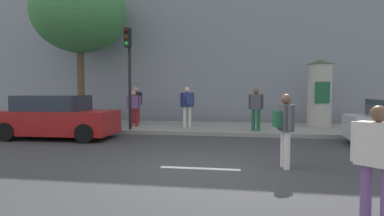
{
  "coord_description": "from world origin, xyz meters",
  "views": [
    {
      "loc": [
        0.97,
        -7.08,
        1.78
      ],
      "look_at": [
        -0.51,
        2.0,
        1.24
      ],
      "focal_mm": 30.31,
      "sensor_mm": 36.0,
      "label": 1
    }
  ],
  "objects_px": {
    "traffic_light": "(129,61)",
    "street_tree": "(80,13)",
    "poster_column": "(320,93)",
    "pedestrian_in_red_top": "(187,103)",
    "pedestrian_with_backpack": "(136,102)",
    "pedestrian_in_light_jacket": "(134,105)",
    "pedestrian_with_bag": "(256,106)",
    "pedestrian_in_dark_shirt": "(285,124)",
    "parked_car_silver": "(57,118)",
    "pedestrian_tallest": "(377,156)"
  },
  "relations": [
    {
      "from": "traffic_light",
      "to": "street_tree",
      "type": "distance_m",
      "value": 4.46
    },
    {
      "from": "poster_column",
      "to": "pedestrian_in_red_top",
      "type": "bearing_deg",
      "value": -168.72
    },
    {
      "from": "traffic_light",
      "to": "pedestrian_in_red_top",
      "type": "height_order",
      "value": "traffic_light"
    },
    {
      "from": "pedestrian_with_backpack",
      "to": "pedestrian_in_light_jacket",
      "type": "bearing_deg",
      "value": -75.65
    },
    {
      "from": "pedestrian_with_bag",
      "to": "pedestrian_in_red_top",
      "type": "bearing_deg",
      "value": 163.11
    },
    {
      "from": "pedestrian_in_dark_shirt",
      "to": "parked_car_silver",
      "type": "bearing_deg",
      "value": 156.81
    },
    {
      "from": "traffic_light",
      "to": "pedestrian_in_light_jacket",
      "type": "xyz_separation_m",
      "value": [
        -0.24,
        1.22,
        -1.81
      ]
    },
    {
      "from": "traffic_light",
      "to": "pedestrian_in_dark_shirt",
      "type": "relative_size",
      "value": 2.41
    },
    {
      "from": "traffic_light",
      "to": "pedestrian_with_backpack",
      "type": "relative_size",
      "value": 2.32
    },
    {
      "from": "street_tree",
      "to": "parked_car_silver",
      "type": "height_order",
      "value": "street_tree"
    },
    {
      "from": "pedestrian_in_red_top",
      "to": "parked_car_silver",
      "type": "xyz_separation_m",
      "value": [
        -4.24,
        -2.96,
        -0.44
      ]
    },
    {
      "from": "street_tree",
      "to": "parked_car_silver",
      "type": "relative_size",
      "value": 1.73
    },
    {
      "from": "pedestrian_with_backpack",
      "to": "pedestrian_with_bag",
      "type": "bearing_deg",
      "value": -19.45
    },
    {
      "from": "street_tree",
      "to": "parked_car_silver",
      "type": "distance_m",
      "value": 5.97
    },
    {
      "from": "pedestrian_in_red_top",
      "to": "parked_car_silver",
      "type": "relative_size",
      "value": 0.42
    },
    {
      "from": "street_tree",
      "to": "pedestrian_tallest",
      "type": "xyz_separation_m",
      "value": [
        9.35,
        -9.93,
        -4.41
      ]
    },
    {
      "from": "pedestrian_in_light_jacket",
      "to": "parked_car_silver",
      "type": "bearing_deg",
      "value": -122.84
    },
    {
      "from": "traffic_light",
      "to": "street_tree",
      "type": "xyz_separation_m",
      "value": [
        -3.12,
        2.02,
        2.46
      ]
    },
    {
      "from": "pedestrian_with_bag",
      "to": "pedestrian_in_dark_shirt",
      "type": "bearing_deg",
      "value": -85.2
    },
    {
      "from": "pedestrian_in_dark_shirt",
      "to": "pedestrian_with_backpack",
      "type": "height_order",
      "value": "pedestrian_with_backpack"
    },
    {
      "from": "pedestrian_in_dark_shirt",
      "to": "pedestrian_in_red_top",
      "type": "xyz_separation_m",
      "value": [
        -3.31,
        6.19,
        0.19
      ]
    },
    {
      "from": "traffic_light",
      "to": "pedestrian_in_red_top",
      "type": "xyz_separation_m",
      "value": [
        2.13,
        1.3,
        -1.69
      ]
    },
    {
      "from": "pedestrian_tallest",
      "to": "pedestrian_with_bag",
      "type": "bearing_deg",
      "value": 98.42
    },
    {
      "from": "pedestrian_with_bag",
      "to": "pedestrian_in_light_jacket",
      "type": "xyz_separation_m",
      "value": [
        -5.23,
        0.79,
        -0.07
      ]
    },
    {
      "from": "pedestrian_in_light_jacket",
      "to": "parked_car_silver",
      "type": "distance_m",
      "value": 3.45
    },
    {
      "from": "traffic_light",
      "to": "pedestrian_with_backpack",
      "type": "xyz_separation_m",
      "value": [
        -0.53,
        2.38,
        -1.69
      ]
    },
    {
      "from": "traffic_light",
      "to": "pedestrian_with_bag",
      "type": "height_order",
      "value": "traffic_light"
    },
    {
      "from": "pedestrian_in_dark_shirt",
      "to": "pedestrian_with_backpack",
      "type": "relative_size",
      "value": 0.96
    },
    {
      "from": "traffic_light",
      "to": "pedestrian_in_dark_shirt",
      "type": "bearing_deg",
      "value": -41.98
    },
    {
      "from": "street_tree",
      "to": "pedestrian_with_backpack",
      "type": "height_order",
      "value": "street_tree"
    },
    {
      "from": "pedestrian_with_bag",
      "to": "traffic_light",
      "type": "bearing_deg",
      "value": -175.12
    },
    {
      "from": "poster_column",
      "to": "pedestrian_in_light_jacket",
      "type": "xyz_separation_m",
      "value": [
        -7.99,
        -1.2,
        -0.55
      ]
    },
    {
      "from": "poster_column",
      "to": "pedestrian_tallest",
      "type": "relative_size",
      "value": 1.84
    },
    {
      "from": "pedestrian_in_dark_shirt",
      "to": "pedestrian_with_bag",
      "type": "height_order",
      "value": "pedestrian_with_bag"
    },
    {
      "from": "pedestrian_with_bag",
      "to": "parked_car_silver",
      "type": "bearing_deg",
      "value": -163.57
    },
    {
      "from": "parked_car_silver",
      "to": "pedestrian_in_dark_shirt",
      "type": "bearing_deg",
      "value": -23.19
    },
    {
      "from": "pedestrian_tallest",
      "to": "parked_car_silver",
      "type": "xyz_separation_m",
      "value": [
        -8.33,
        6.25,
        -0.18
      ]
    },
    {
      "from": "poster_column",
      "to": "street_tree",
      "type": "distance_m",
      "value": 11.5
    },
    {
      "from": "pedestrian_tallest",
      "to": "pedestrian_in_red_top",
      "type": "height_order",
      "value": "pedestrian_in_red_top"
    },
    {
      "from": "pedestrian_with_bag",
      "to": "pedestrian_with_backpack",
      "type": "relative_size",
      "value": 0.96
    },
    {
      "from": "traffic_light",
      "to": "pedestrian_with_bag",
      "type": "relative_size",
      "value": 2.43
    },
    {
      "from": "pedestrian_in_dark_shirt",
      "to": "pedestrian_with_backpack",
      "type": "bearing_deg",
      "value": 129.4
    },
    {
      "from": "street_tree",
      "to": "pedestrian_tallest",
      "type": "relative_size",
      "value": 4.5
    },
    {
      "from": "traffic_light",
      "to": "pedestrian_in_light_jacket",
      "type": "bearing_deg",
      "value": 101.02
    },
    {
      "from": "street_tree",
      "to": "traffic_light",
      "type": "bearing_deg",
      "value": -32.88
    },
    {
      "from": "pedestrian_tallest",
      "to": "pedestrian_with_backpack",
      "type": "height_order",
      "value": "pedestrian_with_backpack"
    },
    {
      "from": "pedestrian_in_light_jacket",
      "to": "pedestrian_in_dark_shirt",
      "type": "bearing_deg",
      "value": -47.12
    },
    {
      "from": "pedestrian_in_dark_shirt",
      "to": "pedestrian_tallest",
      "type": "xyz_separation_m",
      "value": [
        0.79,
        -3.02,
        -0.07
      ]
    },
    {
      "from": "poster_column",
      "to": "pedestrian_in_red_top",
      "type": "xyz_separation_m",
      "value": [
        -5.62,
        -1.12,
        -0.44
      ]
    },
    {
      "from": "pedestrian_in_dark_shirt",
      "to": "parked_car_silver",
      "type": "distance_m",
      "value": 8.21
    }
  ]
}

